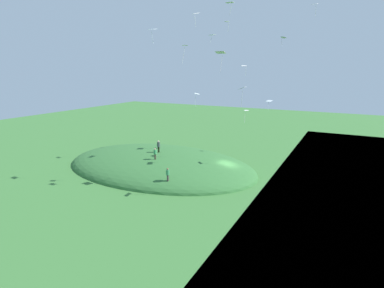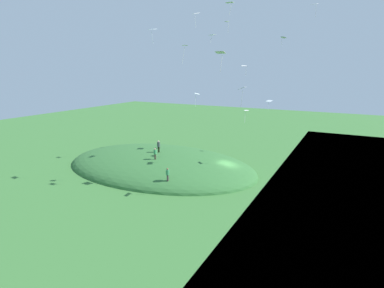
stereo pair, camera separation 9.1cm
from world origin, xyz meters
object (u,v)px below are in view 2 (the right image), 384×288
at_px(kite_6, 196,14).
at_px(kite_12, 197,94).
at_px(kite_7, 244,66).
at_px(kite_11, 230,3).
at_px(kite_0, 242,89).
at_px(kite_4, 246,112).
at_px(person_on_hilltop, 159,145).
at_px(kite_10, 152,30).
at_px(kite_9, 212,35).
at_px(kite_2, 283,38).
at_px(kite_3, 220,53).
at_px(kite_13, 269,101).
at_px(person_with_child, 155,152).
at_px(kite_8, 314,5).
at_px(person_watching_kites, 168,173).
at_px(kite_5, 184,47).
at_px(kite_1, 227,22).

relative_size(kite_6, kite_12, 1.00).
distance_m(kite_7, kite_11, 12.98).
relative_size(kite_0, kite_6, 1.07).
bearing_deg(kite_4, kite_7, 40.75).
distance_m(person_on_hilltop, kite_10, 16.91).
relative_size(kite_4, kite_9, 1.76).
height_order(person_on_hilltop, kite_7, kite_7).
relative_size(kite_2, kite_3, 0.51).
bearing_deg(kite_7, kite_11, 98.82).
bearing_deg(kite_2, kite_0, 72.23).
xyz_separation_m(person_on_hilltop, kite_13, (-15.76, -2.72, 7.10)).
height_order(kite_4, kite_9, kite_9).
xyz_separation_m(person_on_hilltop, person_with_child, (-1.37, 2.92, -0.30)).
relative_size(person_with_child, kite_9, 1.48).
xyz_separation_m(kite_2, kite_10, (14.09, 7.60, 0.88)).
bearing_deg(kite_6, kite_7, -168.66).
relative_size(kite_3, kite_4, 1.23).
bearing_deg(kite_4, kite_8, 170.19).
xyz_separation_m(kite_3, kite_6, (7.99, -9.36, 6.25)).
relative_size(kite_10, kite_12, 0.82).
distance_m(kite_9, kite_10, 9.31).
xyz_separation_m(kite_0, kite_8, (-5.17, -11.75, 10.04)).
xyz_separation_m(person_watching_kites, kite_5, (-0.89, -2.88, 15.03)).
bearing_deg(person_with_child, kite_6, -119.00).
xyz_separation_m(kite_3, kite_12, (6.89, -7.58, -5.50)).
bearing_deg(kite_0, kite_3, -30.45).
distance_m(kite_3, kite_11, 5.39).
bearing_deg(kite_3, person_on_hilltop, -15.84).
xyz_separation_m(kite_1, kite_5, (-0.22, 13.99, -4.58)).
bearing_deg(kite_0, kite_7, -72.27).
distance_m(person_on_hilltop, kite_11, 22.26).
xyz_separation_m(person_with_child, kite_0, (-13.30, 2.30, 9.38)).
bearing_deg(kite_10, kite_0, 179.80).
bearing_deg(kite_6, kite_0, 135.14).
distance_m(kite_3, kite_9, 7.89).
height_order(kite_4, kite_12, kite_12).
distance_m(person_with_child, kite_13, 17.14).
relative_size(kite_8, kite_10, 0.97).
distance_m(kite_2, kite_8, 6.47).
bearing_deg(person_on_hilltop, person_with_child, 84.60).
bearing_deg(person_with_child, kite_9, -152.13).
relative_size(kite_7, kite_9, 1.36).
relative_size(person_with_child, kite_12, 0.77).
bearing_deg(kite_7, kite_6, 11.34).
bearing_deg(person_watching_kites, person_with_child, -18.17).
bearing_deg(kite_2, kite_1, -35.25).
xyz_separation_m(person_on_hilltop, kite_2, (-17.12, -2.42, 14.92)).
distance_m(person_with_child, kite_9, 18.16).
distance_m(kite_1, kite_10, 15.56).
relative_size(kite_4, kite_5, 0.89).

